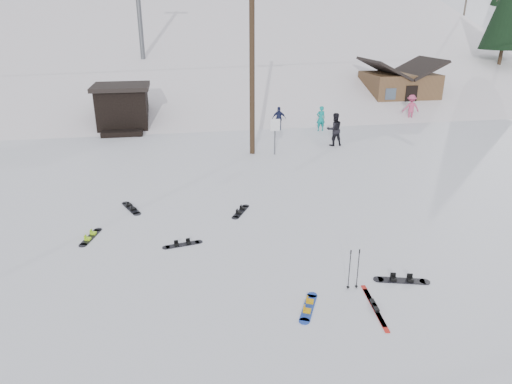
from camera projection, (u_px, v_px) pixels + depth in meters
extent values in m
plane|color=white|center=(271.00, 324.00, 10.57)|extent=(200.00, 200.00, 0.00)
cube|color=white|center=(190.00, 156.00, 65.37)|extent=(60.00, 85.24, 65.97)
cube|color=white|center=(452.00, 145.00, 66.77)|extent=(45.66, 93.98, 54.59)
cylinder|color=#3A2819|center=(252.00, 64.00, 22.13)|extent=(0.26, 0.26, 9.00)
cylinder|color=#595B60|center=(275.00, 137.00, 23.24)|extent=(0.07, 0.07, 1.80)
cube|color=white|center=(275.00, 125.00, 22.97)|extent=(0.50, 0.04, 0.60)
cube|color=black|center=(123.00, 109.00, 28.55)|extent=(3.00, 3.00, 2.50)
cube|color=black|center=(121.00, 87.00, 28.06)|extent=(3.40, 3.40, 0.25)
cube|color=black|center=(122.00, 133.00, 27.30)|extent=(2.40, 1.20, 0.30)
cylinder|color=#595B60|center=(139.00, 8.00, 34.82)|extent=(0.36, 0.36, 8.00)
cube|color=brown|center=(398.00, 91.00, 34.61)|extent=(5.00, 4.00, 2.70)
cube|color=black|center=(384.00, 69.00, 33.77)|extent=(2.69, 4.40, 1.43)
cube|color=black|center=(417.00, 68.00, 34.23)|extent=(2.69, 4.40, 1.43)
cube|color=black|center=(411.00, 99.00, 32.85)|extent=(0.90, 0.06, 1.90)
cube|color=#1C41B9|center=(308.00, 308.00, 11.16)|extent=(0.72, 1.11, 0.02)
cylinder|color=#1C41B9|center=(312.00, 295.00, 11.65)|extent=(0.25, 0.25, 0.02)
cylinder|color=#1C41B9|center=(304.00, 321.00, 10.66)|extent=(0.25, 0.25, 0.02)
cube|color=#DA9B0B|center=(310.00, 301.00, 11.32)|extent=(0.22, 0.20, 0.07)
cube|color=#DA9B0B|center=(307.00, 311.00, 10.96)|extent=(0.22, 0.20, 0.07)
cube|color=#B01912|center=(376.00, 309.00, 11.08)|extent=(0.30, 1.75, 0.02)
cube|color=black|center=(376.00, 308.00, 11.06)|extent=(0.12, 0.32, 0.08)
cube|color=#B01912|center=(373.00, 305.00, 11.25)|extent=(0.30, 1.75, 0.02)
cube|color=black|center=(373.00, 303.00, 11.23)|extent=(0.12, 0.32, 0.08)
cylinder|color=black|center=(349.00, 270.00, 11.74)|extent=(0.02, 0.02, 1.11)
cylinder|color=black|center=(348.00, 287.00, 11.92)|extent=(0.08, 0.08, 0.01)
cylinder|color=black|center=(351.00, 252.00, 11.55)|extent=(0.03, 0.03, 0.10)
cylinder|color=black|center=(358.00, 270.00, 11.78)|extent=(0.02, 0.02, 1.11)
cylinder|color=black|center=(356.00, 286.00, 11.96)|extent=(0.08, 0.08, 0.01)
cylinder|color=black|center=(360.00, 251.00, 11.59)|extent=(0.03, 0.03, 0.10)
cube|color=black|center=(183.00, 245.00, 14.23)|extent=(1.07, 0.43, 0.02)
cylinder|color=black|center=(199.00, 242.00, 14.40)|extent=(0.24, 0.24, 0.02)
cylinder|color=black|center=(166.00, 247.00, 14.06)|extent=(0.24, 0.24, 0.02)
cube|color=black|center=(188.00, 242.00, 14.28)|extent=(0.16, 0.19, 0.07)
cube|color=black|center=(177.00, 244.00, 14.15)|extent=(0.16, 0.19, 0.07)
cube|color=black|center=(131.00, 208.00, 16.91)|extent=(0.76, 1.24, 0.03)
cylinder|color=black|center=(126.00, 203.00, 17.39)|extent=(0.28, 0.28, 0.03)
cylinder|color=black|center=(137.00, 214.00, 16.44)|extent=(0.28, 0.28, 0.03)
cube|color=black|center=(129.00, 205.00, 17.06)|extent=(0.25, 0.22, 0.08)
cube|color=black|center=(133.00, 209.00, 16.72)|extent=(0.25, 0.22, 0.08)
cube|color=black|center=(91.00, 237.00, 14.71)|extent=(0.56, 1.14, 0.02)
cylinder|color=black|center=(98.00, 230.00, 15.22)|extent=(0.26, 0.26, 0.02)
cylinder|color=black|center=(83.00, 245.00, 14.19)|extent=(0.26, 0.26, 0.02)
cube|color=#A9E81B|center=(93.00, 233.00, 14.87)|extent=(0.21, 0.18, 0.07)
cube|color=#A9E81B|center=(88.00, 239.00, 14.50)|extent=(0.21, 0.18, 0.07)
cube|color=black|center=(401.00, 281.00, 12.29)|extent=(1.25, 0.61, 0.03)
cylinder|color=black|center=(425.00, 282.00, 12.23)|extent=(0.28, 0.28, 0.03)
cylinder|color=black|center=(378.00, 279.00, 12.35)|extent=(0.28, 0.28, 0.03)
cube|color=black|center=(410.00, 279.00, 12.25)|extent=(0.20, 0.23, 0.08)
cube|color=black|center=(393.00, 278.00, 12.29)|extent=(0.20, 0.23, 0.08)
cube|color=black|center=(241.00, 212.00, 16.62)|extent=(0.76, 1.11, 0.02)
cylinder|color=black|center=(246.00, 206.00, 17.12)|extent=(0.26, 0.26, 0.02)
cylinder|color=black|center=(235.00, 218.00, 16.13)|extent=(0.26, 0.26, 0.02)
cube|color=black|center=(243.00, 208.00, 16.79)|extent=(0.23, 0.21, 0.07)
cube|color=black|center=(239.00, 213.00, 16.43)|extent=(0.23, 0.21, 0.07)
imported|color=#0D837F|center=(321.00, 118.00, 28.17)|extent=(0.57, 0.39, 1.53)
imported|color=black|center=(334.00, 129.00, 24.87)|extent=(0.91, 0.73, 1.81)
imported|color=#B94167|center=(411.00, 108.00, 30.85)|extent=(1.21, 0.81, 1.75)
imported|color=#1B2044|center=(279.00, 119.00, 28.33)|extent=(0.90, 0.48, 1.46)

